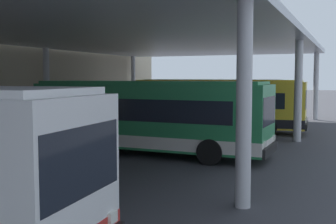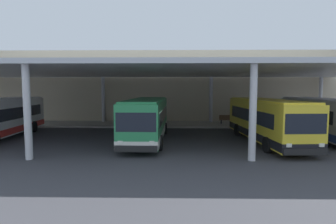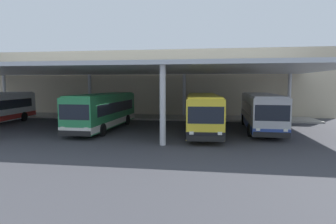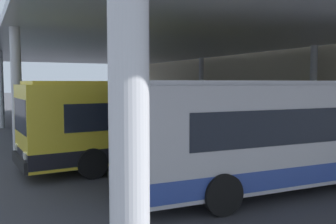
{
  "view_description": "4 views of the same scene",
  "coord_description": "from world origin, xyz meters",
  "px_view_note": "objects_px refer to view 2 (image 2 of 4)",
  "views": [
    {
      "loc": [
        -16.93,
        -4.96,
        3.34
      ],
      "look_at": [
        2.85,
        3.4,
        1.6
      ],
      "focal_mm": 46.12,
      "sensor_mm": 36.0,
      "label": 1
    },
    {
      "loc": [
        1.85,
        -16.92,
        3.91
      ],
      "look_at": [
        1.46,
        3.53,
        2.15
      ],
      "focal_mm": 28.48,
      "sensor_mm": 36.0,
      "label": 2
    },
    {
      "loc": [
        9.09,
        -19.83,
        4.0
      ],
      "look_at": [
        5.42,
        4.88,
        1.44
      ],
      "focal_mm": 28.86,
      "sensor_mm": 36.0,
      "label": 3
    },
    {
      "loc": [
        21.93,
        -3.79,
        3.12
      ],
      "look_at": [
        3.99,
        5.18,
        1.54
      ],
      "focal_mm": 40.29,
      "sensor_mm": 36.0,
      "label": 4
    }
  ],
  "objects_px": {
    "bus_second_bay": "(147,119)",
    "trash_bin": "(256,119)",
    "bus_middle_bay": "(266,120)",
    "bus_nearest_bay": "(1,117)",
    "bus_far_bay": "(321,117)",
    "bench_waiting": "(228,119)"
  },
  "relations": [
    {
      "from": "bus_second_bay",
      "to": "bus_middle_bay",
      "type": "height_order",
      "value": "same"
    },
    {
      "from": "bus_nearest_bay",
      "to": "bus_far_bay",
      "type": "height_order",
      "value": "same"
    },
    {
      "from": "bus_far_bay",
      "to": "bench_waiting",
      "type": "xyz_separation_m",
      "value": [
        -5.91,
        7.31,
        -0.99
      ]
    },
    {
      "from": "bus_middle_bay",
      "to": "bus_far_bay",
      "type": "xyz_separation_m",
      "value": [
        5.02,
        1.96,
        0.0
      ]
    },
    {
      "from": "bus_second_bay",
      "to": "bus_middle_bay",
      "type": "xyz_separation_m",
      "value": [
        8.79,
        -0.53,
        0.0
      ]
    },
    {
      "from": "bus_second_bay",
      "to": "trash_bin",
      "type": "relative_size",
      "value": 10.8
    },
    {
      "from": "bus_far_bay",
      "to": "trash_bin",
      "type": "xyz_separation_m",
      "value": [
        -2.72,
        7.61,
        -0.98
      ]
    },
    {
      "from": "bus_nearest_bay",
      "to": "bus_far_bay",
      "type": "distance_m",
      "value": 25.54
    },
    {
      "from": "bench_waiting",
      "to": "bus_second_bay",
      "type": "bearing_deg",
      "value": -132.03
    },
    {
      "from": "bus_nearest_bay",
      "to": "bus_middle_bay",
      "type": "relative_size",
      "value": 1.0
    },
    {
      "from": "bus_middle_bay",
      "to": "trash_bin",
      "type": "relative_size",
      "value": 10.88
    },
    {
      "from": "bench_waiting",
      "to": "bus_nearest_bay",
      "type": "bearing_deg",
      "value": -158.11
    },
    {
      "from": "bus_middle_bay",
      "to": "bench_waiting",
      "type": "distance_m",
      "value": 9.37
    },
    {
      "from": "bus_nearest_bay",
      "to": "bus_far_bay",
      "type": "xyz_separation_m",
      "value": [
        25.53,
        0.57,
        0.0
      ]
    },
    {
      "from": "bus_nearest_bay",
      "to": "bus_second_bay",
      "type": "relative_size",
      "value": 1.01
    },
    {
      "from": "bus_second_bay",
      "to": "bench_waiting",
      "type": "height_order",
      "value": "bus_second_bay"
    },
    {
      "from": "bus_middle_bay",
      "to": "trash_bin",
      "type": "bearing_deg",
      "value": 76.54
    },
    {
      "from": "bus_second_bay",
      "to": "bench_waiting",
      "type": "relative_size",
      "value": 5.88
    },
    {
      "from": "bus_middle_bay",
      "to": "bus_far_bay",
      "type": "distance_m",
      "value": 5.39
    },
    {
      "from": "trash_bin",
      "to": "bus_nearest_bay",
      "type": "bearing_deg",
      "value": -160.26
    },
    {
      "from": "bus_middle_bay",
      "to": "bench_waiting",
      "type": "relative_size",
      "value": 5.92
    },
    {
      "from": "bus_far_bay",
      "to": "bench_waiting",
      "type": "distance_m",
      "value": 9.46
    }
  ]
}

